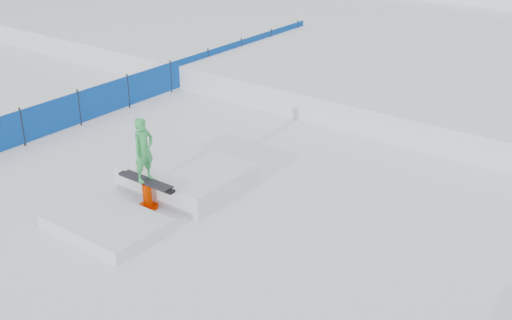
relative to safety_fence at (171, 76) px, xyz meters
The scene contains 4 objects.
ground 9.28m from the safety_fence, 45.44° to the right, with size 120.00×120.00×0.00m, color white.
snow_midrise 11.43m from the safety_fence, 55.34° to the left, with size 50.00×18.00×0.80m, color white.
safety_fence is the anchor object (origin of this frame).
jib_rail_feature 7.61m from the safety_fence, 47.13° to the right, with size 2.60×4.40×2.11m.
Camera 1 is at (8.08, -8.09, 6.87)m, focal length 45.00 mm.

